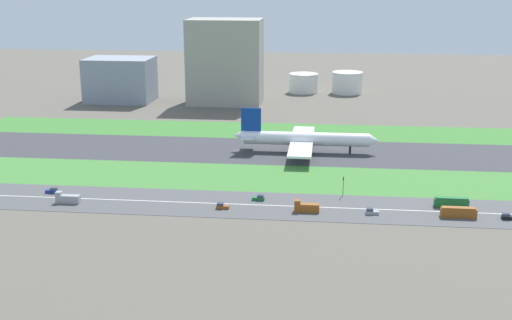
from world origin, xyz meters
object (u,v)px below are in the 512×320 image
object	(u,v)px
car_2	(508,217)
traffic_light	(343,185)
airliner	(303,139)
bus_0	(451,202)
car_3	(259,198)
car_0	(52,191)
truck_1	(306,207)
hangar_building	(225,62)
truck_0	(67,198)
car_4	(222,206)
fuel_tank_centre	(347,83)
bus_1	(458,212)
fuel_tank_west	(304,83)
terminal_building	(120,80)
car_1	(371,212)

from	to	relation	value
car_2	traffic_light	world-z (taller)	traffic_light
airliner	bus_0	size ratio (longest dim) A/B	5.60
car_3	car_0	bearing A→B (deg)	180.00
truck_1	hangar_building	xyz separation A→B (m)	(-56.92, 192.00, 24.19)
truck_0	car_4	bearing A→B (deg)	-180.00
truck_0	car_0	distance (m)	13.98
hangar_building	fuel_tank_centre	size ratio (longest dim) A/B	2.54
truck_1	airliner	bearing A→B (deg)	-86.79
car_2	fuel_tank_centre	bearing A→B (deg)	-78.89
car_3	car_0	world-z (taller)	same
bus_1	hangar_building	size ratio (longest dim) A/B	0.22
car_4	traffic_light	xyz separation A→B (m)	(41.35, 17.99, 3.37)
hangar_building	bus_0	bearing A→B (deg)	-59.67
bus_0	fuel_tank_centre	world-z (taller)	fuel_tank_centre
car_0	hangar_building	distance (m)	187.26
car_3	truck_1	xyz separation A→B (m)	(17.03, -10.00, 0.75)
truck_0	traffic_light	world-z (taller)	traffic_light
bus_0	fuel_tank_west	distance (m)	234.76
truck_0	car_0	bearing A→B (deg)	-45.74
fuel_tank_west	fuel_tank_centre	world-z (taller)	fuel_tank_centre
fuel_tank_centre	truck_0	bearing A→B (deg)	-113.47
car_3	terminal_building	bearing A→B (deg)	120.45
car_2	car_0	world-z (taller)	same
airliner	bus_0	distance (m)	86.89
hangar_building	terminal_building	bearing A→B (deg)	180.00
car_0	fuel_tank_centre	xyz separation A→B (m)	(112.62, 227.00, 6.27)
truck_0	terminal_building	world-z (taller)	terminal_building
fuel_tank_west	fuel_tank_centre	bearing A→B (deg)	0.00
terminal_building	car_1	bearing A→B (deg)	-52.78
car_2	car_3	bearing A→B (deg)	-6.88
airliner	bus_0	world-z (taller)	airliner
truck_0	car_0	world-z (taller)	truck_0
car_2	traffic_light	xyz separation A→B (m)	(-53.20, 17.99, 3.37)
car_0	hangar_building	world-z (taller)	hangar_building
car_0	truck_0	bearing A→B (deg)	-45.74
truck_1	fuel_tank_west	distance (m)	237.27
traffic_light	car_3	bearing A→B (deg)	-164.94
car_3	traffic_light	size ratio (longest dim) A/B	0.61
car_2	terminal_building	xyz separation A→B (m)	(-189.91, 192.00, 12.72)
truck_0	traffic_light	xyz separation A→B (m)	(96.20, 17.99, 2.62)
bus_1	hangar_building	world-z (taller)	hangar_building
car_2	truck_0	size ratio (longest dim) A/B	0.52
airliner	truck_1	size ratio (longest dim) A/B	7.74
car_0	fuel_tank_west	xyz separation A→B (m)	(83.10, 227.00, 5.50)
car_2	truck_1	bearing A→B (deg)	0.00
bus_0	fuel_tank_centre	xyz separation A→B (m)	(-30.18, 227.00, 5.38)
bus_1	fuel_tank_west	distance (m)	244.58
truck_1	truck_0	size ratio (longest dim) A/B	1.00
car_1	car_2	distance (m)	44.06
truck_0	fuel_tank_west	bearing A→B (deg)	-107.20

